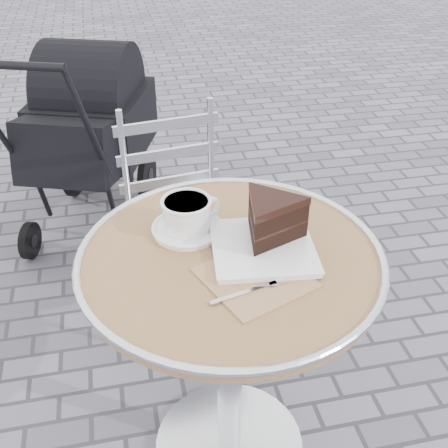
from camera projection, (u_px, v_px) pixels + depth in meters
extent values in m
plane|color=slate|center=(229.00, 447.00, 1.70)|extent=(80.00, 80.00, 0.00)
cylinder|color=silver|center=(229.00, 444.00, 1.70)|extent=(0.44, 0.44, 0.03)
cylinder|color=silver|center=(230.00, 364.00, 1.50)|extent=(0.07, 0.07, 0.67)
cylinder|color=tan|center=(231.00, 261.00, 1.31)|extent=(0.70, 0.70, 0.03)
torus|color=silver|center=(231.00, 255.00, 1.30)|extent=(0.72, 0.72, 0.02)
cylinder|color=white|center=(187.00, 229.00, 1.38)|extent=(0.17, 0.17, 0.01)
cylinder|color=white|center=(187.00, 214.00, 1.35)|extent=(0.15, 0.15, 0.07)
torus|color=white|center=(210.00, 207.00, 1.38)|extent=(0.06, 0.03, 0.06)
cylinder|color=#CCBA88|center=(186.00, 202.00, 1.33)|extent=(0.11, 0.11, 0.01)
cube|color=#A5795A|center=(255.00, 277.00, 1.23)|extent=(0.27, 0.27, 0.00)
cube|color=white|center=(263.00, 248.00, 1.30)|extent=(0.25, 0.25, 0.01)
cylinder|color=silver|center=(155.00, 313.00, 1.90)|extent=(0.02, 0.02, 0.41)
cylinder|color=silver|center=(240.00, 292.00, 1.99)|extent=(0.02, 0.02, 0.41)
cylinder|color=silver|center=(135.00, 260.00, 2.14)|extent=(0.02, 0.02, 0.41)
cylinder|color=silver|center=(212.00, 244.00, 2.23)|extent=(0.02, 0.02, 0.41)
cube|color=silver|center=(183.00, 227.00, 1.94)|extent=(0.41, 0.41, 0.02)
cube|color=black|center=(83.00, 141.00, 2.46)|extent=(0.57, 0.71, 0.37)
cylinder|color=black|center=(6.00, 65.00, 1.78)|extent=(0.37, 0.16, 0.03)
cylinder|color=black|center=(30.00, 241.00, 2.46)|extent=(0.09, 0.17, 0.17)
cylinder|color=black|center=(116.00, 248.00, 2.41)|extent=(0.09, 0.17, 0.17)
cylinder|color=black|center=(74.00, 171.00, 2.89)|extent=(0.12, 0.25, 0.26)
cylinder|color=black|center=(147.00, 176.00, 2.84)|extent=(0.12, 0.25, 0.26)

